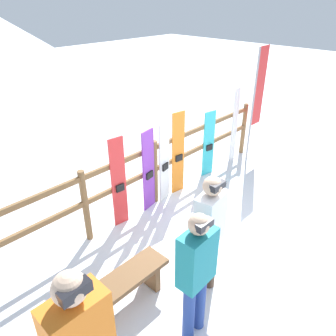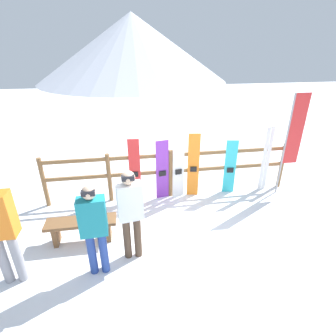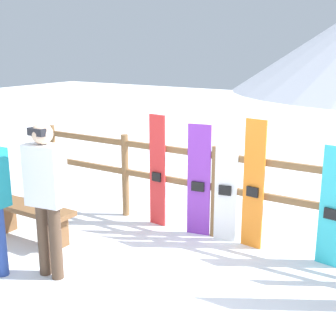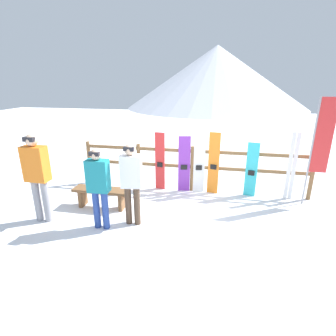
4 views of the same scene
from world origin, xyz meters
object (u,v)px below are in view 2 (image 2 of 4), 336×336
object	(u,v)px
snowboard_orange	(193,166)
rental_flag	(292,136)
bench	(82,226)
person_white	(130,209)
person_teal	(94,225)
ski_pair_white	(266,159)
snowboard_white	(178,169)
snowboard_red	(135,171)
snowboard_cyan	(230,167)
snowboard_purple	(162,170)

from	to	relation	value
snowboard_orange	rental_flag	xyz separation A→B (m)	(2.24, -0.22, 0.69)
bench	person_white	size ratio (longest dim) A/B	0.77
bench	person_teal	distance (m)	1.07
person_white	person_teal	bearing A→B (deg)	-154.58
ski_pair_white	snowboard_white	bearing A→B (deg)	-179.91
person_white	bench	bearing A→B (deg)	149.21
ski_pair_white	snowboard_orange	bearing A→B (deg)	-179.90
snowboard_red	snowboard_cyan	xyz separation A→B (m)	(2.29, -0.00, -0.08)
snowboard_white	rental_flag	distance (m)	2.71
snowboard_red	ski_pair_white	size ratio (longest dim) A/B	0.92
snowboard_purple	snowboard_cyan	distance (m)	1.66
bench	ski_pair_white	xyz separation A→B (m)	(4.26, 1.31, 0.49)
person_teal	snowboard_orange	world-z (taller)	person_teal
snowboard_cyan	rental_flag	size ratio (longest dim) A/B	0.56
bench	snowboard_white	bearing A→B (deg)	32.14
bench	ski_pair_white	world-z (taller)	ski_pair_white
person_teal	person_white	world-z (taller)	person_white
person_white	snowboard_white	size ratio (longest dim) A/B	1.12
bench	person_teal	world-z (taller)	person_teal
ski_pair_white	snowboard_red	bearing A→B (deg)	-179.94
snowboard_red	snowboard_white	size ratio (longest dim) A/B	1.03
person_white	snowboard_red	xyz separation A→B (m)	(0.14, 1.85, -0.22)
person_teal	snowboard_white	size ratio (longest dim) A/B	1.08
snowboard_cyan	ski_pair_white	bearing A→B (deg)	0.22
snowboard_white	rental_flag	xyz separation A→B (m)	(2.60, -0.22, 0.74)
snowboard_orange	snowboard_cyan	distance (m)	0.93
bench	person_white	world-z (taller)	person_white
snowboard_cyan	snowboard_red	bearing A→B (deg)	180.00
snowboard_cyan	rental_flag	xyz separation A→B (m)	(1.32, -0.22, 0.80)
rental_flag	snowboard_white	bearing A→B (deg)	175.21
snowboard_white	snowboard_cyan	bearing A→B (deg)	-0.01
ski_pair_white	person_white	bearing A→B (deg)	-150.93
snowboard_purple	ski_pair_white	world-z (taller)	ski_pair_white
bench	snowboard_orange	world-z (taller)	snowboard_orange
snowboard_red	snowboard_cyan	world-z (taller)	snowboard_red
person_teal	ski_pair_white	bearing A→B (deg)	28.56
person_white	ski_pair_white	bearing A→B (deg)	29.07
snowboard_purple	bench	bearing A→B (deg)	-142.43
bench	snowboard_white	distance (m)	2.48
snowboard_purple	snowboard_red	bearing A→B (deg)	179.99
snowboard_white	snowboard_orange	world-z (taller)	snowboard_orange
snowboard_purple	snowboard_orange	xyz separation A→B (m)	(0.74, 0.00, 0.06)
snowboard_orange	ski_pair_white	bearing A→B (deg)	0.10
snowboard_purple	snowboard_white	distance (m)	0.38
bench	person_white	bearing A→B (deg)	-30.79
snowboard_white	rental_flag	world-z (taller)	rental_flag
snowboard_purple	snowboard_cyan	world-z (taller)	snowboard_purple
bench	person_white	xyz separation A→B (m)	(0.92, -0.55, 0.64)
snowboard_red	rental_flag	world-z (taller)	rental_flag
person_white	snowboard_purple	size ratio (longest dim) A/B	1.14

